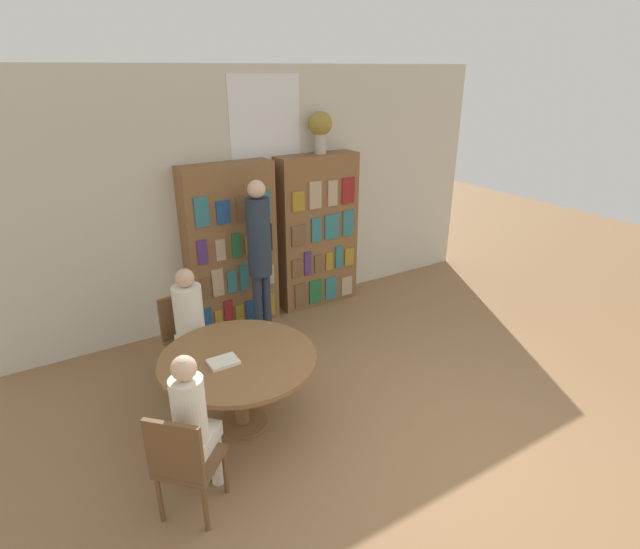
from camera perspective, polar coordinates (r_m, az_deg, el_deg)
ground_plane at (r=4.44m, az=16.47°, el=-20.33°), size 16.00×16.00×0.00m
wall_back at (r=6.25m, az=-6.05°, el=9.02°), size 6.40×0.07×3.00m
bookshelf_left at (r=5.99m, az=-10.17°, el=2.99°), size 1.08×0.34×1.98m
bookshelf_right at (r=6.50m, az=-0.34°, el=4.91°), size 1.08×0.34×1.98m
flower_vase at (r=6.26m, az=0.05°, el=16.52°), size 0.29×0.29×0.50m
reading_table at (r=4.37m, az=-9.27°, el=-10.35°), size 1.34×1.34×0.70m
chair_near_camera at (r=3.73m, az=-15.25°, el=-19.84°), size 0.57×0.57×0.89m
chair_left_side at (r=5.20m, az=-15.16°, el=-6.56°), size 0.46×0.46×0.89m
seated_reader_left at (r=4.96m, az=-14.49°, el=-5.20°), size 0.33×0.40×1.23m
seated_reader_right at (r=3.73m, az=-14.21°, el=-15.87°), size 0.39×0.39×1.23m
librarian_standing at (r=5.56m, az=-6.96°, el=3.23°), size 0.26×0.53×1.87m
open_book_on_table at (r=4.24m, az=-11.00°, el=-9.77°), size 0.24×0.18×0.03m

